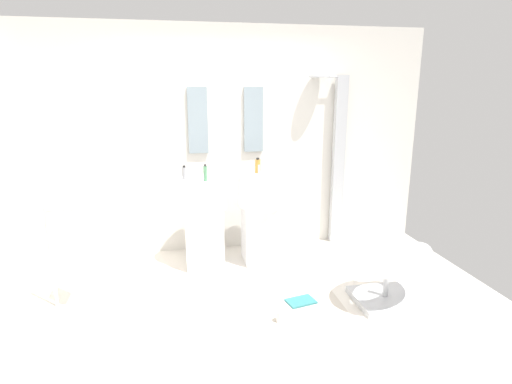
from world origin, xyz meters
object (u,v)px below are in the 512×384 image
(pedestal_sink_right, at_px, (261,214))
(soap_bottle_green, at_px, (205,173))
(lounge_chair, at_px, (387,267))
(coffee_mug, at_px, (281,317))
(magazine_teal, at_px, (301,301))
(pedestal_sink_left, at_px, (203,218))
(soap_bottle_grey, at_px, (184,173))
(towel_rack, at_px, (68,240))
(shower_column, at_px, (337,158))
(soap_bottle_amber, at_px, (258,166))

(pedestal_sink_right, xyz_separation_m, soap_bottle_green, (-0.61, -0.13, 0.51))
(lounge_chair, xyz_separation_m, coffee_mug, (-1.03, -0.16, -0.29))
(magazine_teal, bearing_deg, coffee_mug, -145.49)
(pedestal_sink_left, bearing_deg, pedestal_sink_right, 0.00)
(coffee_mug, relative_size, soap_bottle_grey, 0.68)
(lounge_chair, distance_m, coffee_mug, 1.08)
(pedestal_sink_left, bearing_deg, lounge_chair, -36.40)
(pedestal_sink_left, relative_size, magazine_teal, 4.22)
(towel_rack, xyz_separation_m, soap_bottle_green, (1.25, 0.54, 0.43))
(towel_rack, relative_size, soap_bottle_grey, 6.65)
(pedestal_sink_right, height_order, coffee_mug, pedestal_sink_right)
(magazine_teal, bearing_deg, pedestal_sink_right, 86.03)
(shower_column, bearing_deg, lounge_chair, -94.01)
(lounge_chair, height_order, soap_bottle_green, soap_bottle_green)
(pedestal_sink_right, distance_m, coffee_mug, 1.40)
(pedestal_sink_right, xyz_separation_m, lounge_chair, (0.92, -1.15, -0.20))
(towel_rack, distance_m, soap_bottle_amber, 2.08)
(pedestal_sink_left, xyz_separation_m, towel_rack, (-1.22, -0.67, 0.08))
(pedestal_sink_right, relative_size, soap_bottle_green, 6.16)
(coffee_mug, bearing_deg, soap_bottle_green, 113.31)
(pedestal_sink_left, distance_m, towel_rack, 1.40)
(soap_bottle_green, bearing_deg, towel_rack, -156.69)
(shower_column, xyz_separation_m, coffee_mug, (-1.14, -1.73, -1.02))
(pedestal_sink_right, relative_size, lounge_chair, 1.01)
(shower_column, height_order, coffee_mug, shower_column)
(soap_bottle_green, bearing_deg, shower_column, 18.13)
(lounge_chair, relative_size, coffee_mug, 10.95)
(towel_rack, height_order, soap_bottle_green, soap_bottle_green)
(soap_bottle_green, bearing_deg, lounge_chair, -33.67)
(shower_column, distance_m, magazine_teal, 1.99)
(shower_column, distance_m, coffee_mug, 2.30)
(shower_column, bearing_deg, soap_bottle_grey, -167.99)
(pedestal_sink_left, distance_m, coffee_mug, 1.50)
(magazine_teal, distance_m, soap_bottle_amber, 1.59)
(pedestal_sink_left, distance_m, soap_bottle_grey, 0.53)
(shower_column, distance_m, lounge_chair, 1.73)
(lounge_chair, bearing_deg, shower_column, 85.99)
(pedestal_sink_left, distance_m, pedestal_sink_right, 0.64)
(pedestal_sink_right, distance_m, magazine_teal, 1.17)
(soap_bottle_amber, bearing_deg, coffee_mug, -93.73)
(soap_bottle_amber, height_order, soap_bottle_green, soap_bottle_green)
(magazine_teal, relative_size, coffee_mug, 2.61)
(pedestal_sink_right, height_order, magazine_teal, pedestal_sink_right)
(shower_column, relative_size, lounge_chair, 1.91)
(coffee_mug, bearing_deg, soap_bottle_amber, 86.27)
(coffee_mug, bearing_deg, pedestal_sink_right, 85.47)
(pedestal_sink_left, xyz_separation_m, soap_bottle_green, (0.03, -0.13, 0.51))
(lounge_chair, bearing_deg, soap_bottle_amber, 125.19)
(shower_column, bearing_deg, coffee_mug, -123.37)
(pedestal_sink_left, distance_m, soap_bottle_green, 0.53)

